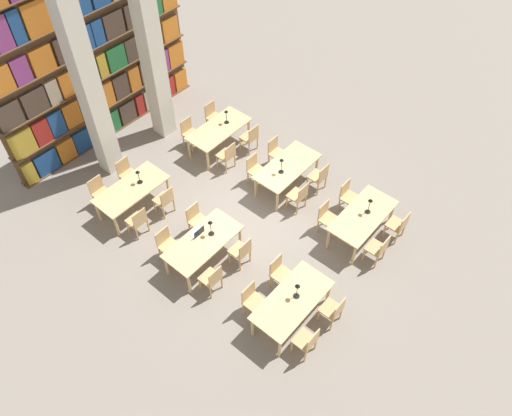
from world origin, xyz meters
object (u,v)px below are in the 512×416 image
(chair_1, at_px, (253,300))
(chair_20, at_px, (227,155))
(reading_table_0, at_px, (292,302))
(reading_table_4, at_px, (132,191))
(chair_10, at_px, (241,251))
(chair_22, at_px, (250,137))
(chair_8, at_px, (212,278))
(chair_5, at_px, (327,217))
(pillar_left, at_px, (84,75))
(chair_0, at_px, (307,341))
(chair_12, at_px, (299,195))
(chair_13, at_px, (255,169))
(chair_18, at_px, (165,200))
(reading_table_1, at_px, (363,217))
(chair_11, at_px, (197,219))
(chair_3, at_px, (280,272))
(reading_table_5, at_px, (219,130))
(reading_table_3, at_px, (287,168))
(laptop, at_px, (197,232))
(chair_6, at_px, (399,225))
(chair_21, at_px, (190,132))
(chair_17, at_px, (100,192))
(chair_9, at_px, (167,244))
(chair_14, at_px, (319,176))
(chair_7, at_px, (348,196))
(desk_lamp_0, at_px, (297,288))
(pillar_center, at_px, (149,40))
(reading_table_2, at_px, (203,243))
(desk_lamp_4, at_px, (138,174))
(desk_lamp_3, at_px, (282,163))
(chair_19, at_px, (127,173))
(chair_4, at_px, (378,248))
(desk_lamp_5, at_px, (226,114))
(chair_23, at_px, (213,116))
(chair_15, at_px, (276,152))
(chair_2, at_px, (333,310))

(chair_1, bearing_deg, chair_20, -130.52)
(reading_table_0, relative_size, reading_table_4, 1.00)
(chair_10, height_order, chair_22, same)
(chair_8, bearing_deg, chair_5, -16.38)
(pillar_left, height_order, chair_0, pillar_left)
(reading_table_0, bearing_deg, reading_table_4, 91.32)
(chair_12, bearing_deg, reading_table_4, 130.44)
(chair_13, xyz_separation_m, chair_18, (-2.31, 1.02, 0.00))
(reading_table_1, height_order, chair_11, chair_11)
(chair_3, bearing_deg, reading_table_5, -120.68)
(chair_12, bearing_deg, reading_table_0, -145.43)
(reading_table_3, bearing_deg, laptop, 176.13)
(chair_6, distance_m, chair_21, 6.31)
(reading_table_4, relative_size, chair_18, 2.10)
(chair_5, relative_size, chair_17, 1.00)
(chair_5, relative_size, chair_9, 1.00)
(chair_14, bearing_deg, chair_5, -136.70)
(chair_0, distance_m, chair_6, 3.85)
(chair_7, relative_size, chair_9, 1.00)
(chair_20, xyz_separation_m, chair_22, (0.97, 0.00, 0.00))
(desk_lamp_0, relative_size, chair_11, 0.51)
(chair_11, relative_size, reading_table_3, 0.48)
(pillar_center, bearing_deg, reading_table_2, -121.64)
(desk_lamp_4, bearing_deg, pillar_center, 36.64)
(reading_table_1, relative_size, laptop, 5.83)
(chair_5, bearing_deg, desk_lamp_3, -99.48)
(chair_19, height_order, desk_lamp_4, desk_lamp_4)
(laptop, xyz_separation_m, desk_lamp_3, (2.82, -0.23, 0.28))
(reading_table_5, bearing_deg, reading_table_2, -141.96)
(reading_table_1, xyz_separation_m, chair_4, (-0.43, -0.73, -0.17))
(chair_3, distance_m, laptop, 2.11)
(chair_20, height_order, desk_lamp_5, desk_lamp_5)
(chair_23, bearing_deg, reading_table_1, 84.01)
(reading_table_3, height_order, reading_table_4, same)
(chair_6, bearing_deg, chair_18, 122.54)
(chair_7, xyz_separation_m, chair_21, (-0.89, 4.80, 0.00))
(chair_1, bearing_deg, chair_6, 160.93)
(chair_6, relative_size, desk_lamp_5, 2.02)
(chair_1, distance_m, chair_15, 4.67)
(desk_lamp_3, bearing_deg, chair_20, 98.09)
(chair_3, height_order, chair_17, same)
(reading_table_1, height_order, chair_14, chair_14)
(chair_8, height_order, chair_22, same)
(chair_4, bearing_deg, reading_table_3, 79.83)
(chair_21, bearing_deg, chair_17, -1.62)
(reading_table_1, bearing_deg, chair_22, 81.89)
(chair_2, xyz_separation_m, chair_12, (2.12, 2.53, 0.00))
(chair_8, xyz_separation_m, chair_10, (0.98, 0.00, 0.00))
(chair_15, bearing_deg, chair_21, -67.94)
(pillar_center, xyz_separation_m, chair_17, (-3.06, -0.97, -2.52))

